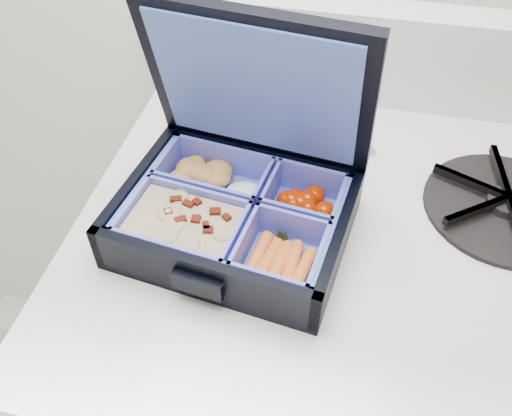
% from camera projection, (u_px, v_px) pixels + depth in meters
% --- Properties ---
extents(stove, '(0.60, 0.60, 0.91)m').
position_uv_depth(stove, '(307.00, 388.00, 0.98)').
color(stove, silver).
rests_on(stove, floor).
extents(bento_box, '(0.28, 0.23, 0.06)m').
position_uv_depth(bento_box, '(235.00, 217.00, 0.62)').
color(bento_box, black).
rests_on(bento_box, stove).
extents(burner_grate, '(0.26, 0.26, 0.03)m').
position_uv_depth(burner_grate, '(507.00, 201.00, 0.66)').
color(burner_grate, black).
rests_on(burner_grate, stove).
extents(burner_grate_rear, '(0.24, 0.24, 0.02)m').
position_uv_depth(burner_grate_rear, '(228.00, 107.00, 0.80)').
color(burner_grate_rear, black).
rests_on(burner_grate_rear, stove).
extents(fork, '(0.15, 0.11, 0.01)m').
position_uv_depth(fork, '(314.00, 166.00, 0.72)').
color(fork, '#ADABC6').
rests_on(fork, stove).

